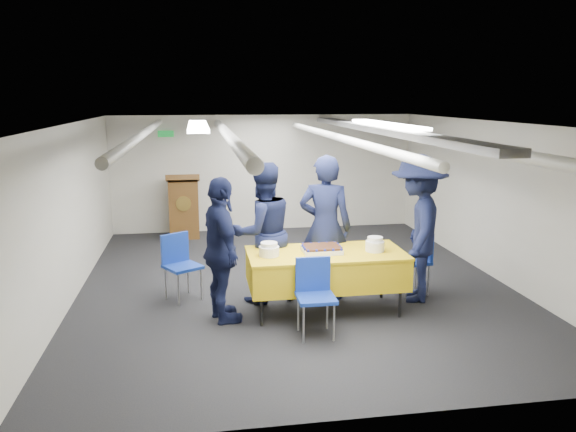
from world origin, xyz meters
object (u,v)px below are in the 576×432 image
Objects in this scene: serving_table at (326,268)px; chair_left at (179,259)px; sheet_cake at (322,249)px; sailor_d at (417,229)px; podium at (184,206)px; chair_right at (418,255)px; sailor_b at (263,233)px; sailor_c at (222,250)px; chair_near at (315,289)px; sailor_a at (325,227)px.

serving_table is 1.98m from chair_left.
sheet_cake is 1.36m from sailor_d.
serving_table is at bearing -23.42° from chair_left.
podium is 4.86m from chair_right.
chair_right is at bearing 19.29° from serving_table.
sailor_b is 2.02m from sailor_d.
sailor_c reaches higher than chair_right.
sailor_d reaches higher than chair_near.
chair_near is 0.45× the size of sailor_a.
sailor_b reaches higher than serving_table.
sailor_b reaches higher than chair_right.
sailor_d is at bearing -116.34° from chair_right.
sailor_c is (0.53, -0.89, 0.34)m from chair_left.
podium is at bearing -41.66° from sailor_a.
chair_near is at bearing -131.23° from sailor_c.
podium is (-1.76, 4.13, -0.20)m from sheet_cake.
sailor_c is at bearing -59.25° from chair_left.
serving_table is 1.33m from sailor_c.
chair_near is 1.00× the size of chair_right.
sailor_b reaches higher than sheet_cake.
chair_right is 0.45× the size of sailor_d.
chair_near is 1.00× the size of chair_left.
chair_near is 2.01m from chair_right.
chair_left is at bearing 156.58° from serving_table.
podium is 1.44× the size of chair_right.
sheet_cake is 0.55× the size of chair_near.
serving_table is 4.51m from podium.
serving_table is 0.97m from sailor_b.
serving_table is at bearing -56.00° from sailor_d.
podium is at bearing -90.62° from sailor_b.
podium is 0.68× the size of sailor_b.
chair_right is 1.36m from sailor_a.
sailor_d reaches higher than sailor_a.
serving_table is 0.26m from sheet_cake.
sailor_d reaches higher than podium.
sailor_a is at bearing -79.32° from sailor_c.
sailor_a is at bearing 178.38° from chair_right.
chair_near reaches higher than sheet_cake.
chair_right is (1.67, 1.12, 0.00)m from chair_near.
chair_right and chair_left have the same top height.
podium reaches higher than chair_near.
chair_left is at bearing -76.65° from sailor_d.
sheet_cake is 1.95m from chair_left.
serving_table is 4.02× the size of sheet_cake.
podium is 1.44× the size of chair_near.
sailor_b is (-2.12, 0.04, 0.39)m from chair_right.
sailor_b reaches higher than sailor_c.
sailor_a reaches higher than serving_table.
sailor_c is (-1.39, -0.62, -0.09)m from sailor_a.
sailor_c is at bearing -175.17° from sheet_cake.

